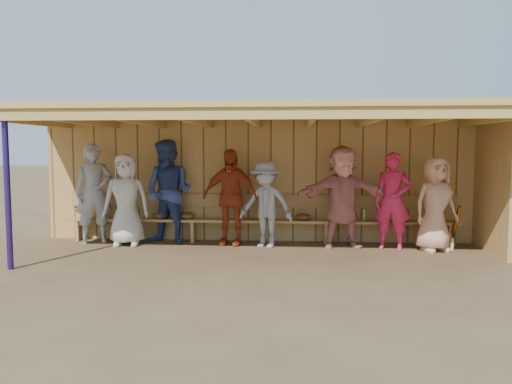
{
  "coord_description": "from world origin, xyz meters",
  "views": [
    {
      "loc": [
        0.69,
        -8.52,
        1.82
      ],
      "look_at": [
        0.0,
        0.35,
        1.05
      ],
      "focal_mm": 35.0,
      "sensor_mm": 36.0,
      "label": 1
    }
  ],
  "objects_px": {
    "player_a": "(94,193)",
    "player_h": "(435,204)",
    "player_c": "(169,192)",
    "player_e": "(266,204)",
    "player_g": "(393,201)",
    "player_f": "(343,197)",
    "bench": "(259,215)",
    "player_d": "(230,197)",
    "player_b": "(126,200)"
  },
  "relations": [
    {
      "from": "player_e",
      "to": "bench",
      "type": "bearing_deg",
      "value": 127.73
    },
    {
      "from": "player_d",
      "to": "player_h",
      "type": "height_order",
      "value": "player_d"
    },
    {
      "from": "player_e",
      "to": "bench",
      "type": "distance_m",
      "value": 0.57
    },
    {
      "from": "player_a",
      "to": "bench",
      "type": "distance_m",
      "value": 3.23
    },
    {
      "from": "player_f",
      "to": "player_g",
      "type": "height_order",
      "value": "player_f"
    },
    {
      "from": "player_e",
      "to": "player_f",
      "type": "xyz_separation_m",
      "value": [
        1.41,
        0.06,
        0.14
      ]
    },
    {
      "from": "player_a",
      "to": "bench",
      "type": "relative_size",
      "value": 0.25
    },
    {
      "from": "player_c",
      "to": "player_d",
      "type": "bearing_deg",
      "value": 17.17
    },
    {
      "from": "player_c",
      "to": "bench",
      "type": "distance_m",
      "value": 1.8
    },
    {
      "from": "player_c",
      "to": "player_f",
      "type": "xyz_separation_m",
      "value": [
        3.28,
        -0.1,
        -0.05
      ]
    },
    {
      "from": "player_c",
      "to": "player_g",
      "type": "xyz_separation_m",
      "value": [
        4.17,
        -0.21,
        -0.12
      ]
    },
    {
      "from": "player_h",
      "to": "bench",
      "type": "bearing_deg",
      "value": 147.84
    },
    {
      "from": "player_b",
      "to": "player_g",
      "type": "height_order",
      "value": "player_g"
    },
    {
      "from": "player_f",
      "to": "player_g",
      "type": "distance_m",
      "value": 0.89
    },
    {
      "from": "player_a",
      "to": "player_d",
      "type": "xyz_separation_m",
      "value": [
        2.65,
        0.0,
        -0.05
      ]
    },
    {
      "from": "player_a",
      "to": "player_e",
      "type": "height_order",
      "value": "player_a"
    },
    {
      "from": "player_d",
      "to": "player_g",
      "type": "bearing_deg",
      "value": 3.12
    },
    {
      "from": "player_h",
      "to": "bench",
      "type": "height_order",
      "value": "player_h"
    },
    {
      "from": "player_c",
      "to": "player_a",
      "type": "bearing_deg",
      "value": -162.83
    },
    {
      "from": "player_b",
      "to": "player_c",
      "type": "relative_size",
      "value": 0.87
    },
    {
      "from": "player_f",
      "to": "player_h",
      "type": "bearing_deg",
      "value": -18.16
    },
    {
      "from": "player_g",
      "to": "player_h",
      "type": "height_order",
      "value": "player_g"
    },
    {
      "from": "player_d",
      "to": "player_g",
      "type": "xyz_separation_m",
      "value": [
        2.99,
        -0.21,
        -0.03
      ]
    },
    {
      "from": "player_b",
      "to": "bench",
      "type": "xyz_separation_m",
      "value": [
        2.48,
        0.52,
        -0.34
      ]
    },
    {
      "from": "player_f",
      "to": "bench",
      "type": "distance_m",
      "value": 1.68
    },
    {
      "from": "player_d",
      "to": "player_h",
      "type": "xyz_separation_m",
      "value": [
        3.71,
        -0.33,
        -0.07
      ]
    },
    {
      "from": "player_a",
      "to": "player_f",
      "type": "relative_size",
      "value": 1.02
    },
    {
      "from": "player_b",
      "to": "player_e",
      "type": "relative_size",
      "value": 1.08
    },
    {
      "from": "player_e",
      "to": "player_f",
      "type": "bearing_deg",
      "value": 21.22
    },
    {
      "from": "player_e",
      "to": "player_f",
      "type": "height_order",
      "value": "player_f"
    },
    {
      "from": "player_a",
      "to": "player_b",
      "type": "xyz_separation_m",
      "value": [
        0.71,
        -0.22,
        -0.1
      ]
    },
    {
      "from": "player_a",
      "to": "player_h",
      "type": "relative_size",
      "value": 1.14
    },
    {
      "from": "player_b",
      "to": "player_f",
      "type": "xyz_separation_m",
      "value": [
        4.05,
        0.11,
        0.08
      ]
    },
    {
      "from": "player_a",
      "to": "player_d",
      "type": "distance_m",
      "value": 2.65
    },
    {
      "from": "player_a",
      "to": "player_d",
      "type": "height_order",
      "value": "player_a"
    },
    {
      "from": "player_b",
      "to": "player_e",
      "type": "bearing_deg",
      "value": -6.59
    },
    {
      "from": "player_h",
      "to": "player_a",
      "type": "bearing_deg",
      "value": 156.17
    },
    {
      "from": "player_f",
      "to": "bench",
      "type": "height_order",
      "value": "player_f"
    },
    {
      "from": "player_b",
      "to": "player_c",
      "type": "height_order",
      "value": "player_c"
    },
    {
      "from": "player_c",
      "to": "player_h",
      "type": "relative_size",
      "value": 1.19
    },
    {
      "from": "player_f",
      "to": "player_a",
      "type": "bearing_deg",
      "value": 168.6
    },
    {
      "from": "player_a",
      "to": "player_h",
      "type": "height_order",
      "value": "player_a"
    },
    {
      "from": "player_e",
      "to": "player_g",
      "type": "bearing_deg",
      "value": 17.65
    },
    {
      "from": "player_b",
      "to": "player_g",
      "type": "relative_size",
      "value": 0.98
    },
    {
      "from": "player_a",
      "to": "player_g",
      "type": "relative_size",
      "value": 1.09
    },
    {
      "from": "player_e",
      "to": "player_d",
      "type": "bearing_deg",
      "value": -174.99
    },
    {
      "from": "player_e",
      "to": "player_h",
      "type": "relative_size",
      "value": 0.95
    },
    {
      "from": "player_c",
      "to": "player_e",
      "type": "height_order",
      "value": "player_c"
    },
    {
      "from": "player_g",
      "to": "player_d",
      "type": "bearing_deg",
      "value": -166.44
    },
    {
      "from": "player_g",
      "to": "bench",
      "type": "bearing_deg",
      "value": -174.25
    }
  ]
}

